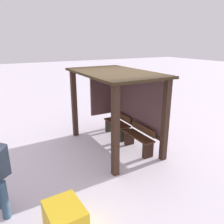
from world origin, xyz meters
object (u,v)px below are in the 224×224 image
Objects in this scene: bus_shelter at (120,92)px; bench_left_inside at (117,126)px; bench_center_inside at (139,139)px; grit_bin at (65,222)px.

bench_left_inside is at bearing 156.60° from bus_shelter.
bus_shelter is 1.50m from bench_center_inside.
bus_shelter is 2.70× the size of bench_center_inside.
grit_bin is (2.66, -2.64, -1.33)m from bus_shelter.
grit_bin is (1.91, -2.84, -0.06)m from bench_center_inside.
grit_bin is (3.14, -2.84, -0.06)m from bench_left_inside.
bus_shelter reaches higher than grit_bin.
bench_center_inside is (1.23, -0.00, -0.00)m from bench_left_inside.
bench_center_inside is at bearing 15.38° from bus_shelter.
bench_center_inside is at bearing -0.01° from bench_left_inside.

